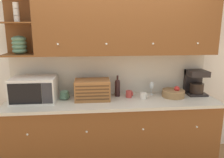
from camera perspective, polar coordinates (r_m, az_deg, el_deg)
ground_plane at (r=3.57m, az=-0.36°, el=-17.99°), size 24.00×24.00×0.00m
wall_back at (r=3.14m, az=-0.44°, el=3.16°), size 5.16×0.06×2.60m
counter_unit at (r=3.07m, az=0.18°, el=-13.61°), size 2.78×0.65×0.91m
backsplash_panel at (r=3.12m, az=-0.38°, el=1.39°), size 2.76×0.01×0.59m
upper_cabinets at (r=2.91m, az=3.18°, el=14.61°), size 2.76×0.37×0.84m
microwave at (r=2.98m, az=-19.66°, el=-2.58°), size 0.55×0.40×0.32m
bowl_stack_on_counter at (r=3.00m, az=-12.27°, el=-4.10°), size 0.14×0.14×0.12m
bread_box at (r=2.90m, az=-5.16°, el=-2.81°), size 0.46×0.30×0.27m
wine_bottle at (r=3.03m, az=1.44°, el=-2.08°), size 0.07×0.07×0.30m
mug at (r=3.01m, az=4.49°, el=-3.92°), size 0.10×0.08×0.09m
mug_blue_second at (r=2.97m, az=8.21°, el=-4.33°), size 0.10×0.08×0.09m
wine_glass at (r=3.15m, az=10.30°, el=-1.77°), size 0.06×0.06×0.19m
fruit_basket at (r=3.14m, az=15.75°, el=-3.59°), size 0.30×0.30×0.16m
coffee_maker at (r=3.35m, az=20.96°, el=-0.76°), size 0.26×0.27×0.35m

